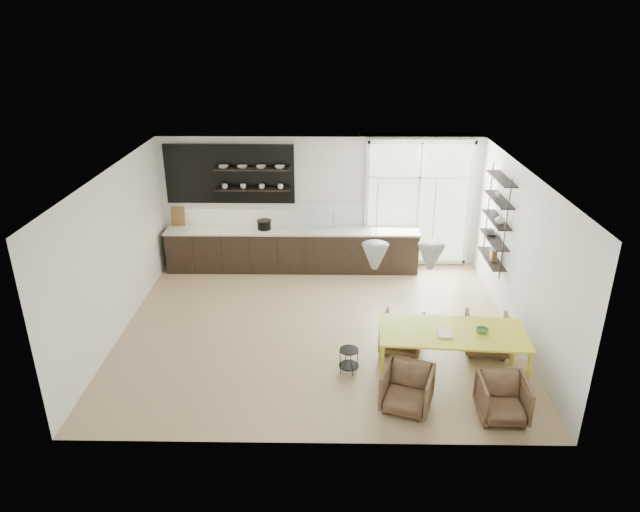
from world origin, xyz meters
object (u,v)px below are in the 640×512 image
Objects in this scene: wire_stool at (349,357)px; armchair_front_left at (407,389)px; armchair_front_right at (503,399)px; dining_table at (452,335)px; armchair_back_right at (486,334)px; armchair_back_left at (402,333)px.

armchair_front_left is at bearing -47.67° from wire_stool.
wire_stool is at bearing 154.18° from armchair_front_right.
dining_table reaches higher than armchair_back_right.
armchair_back_right is (0.76, 0.77, -0.44)m from dining_table.
dining_table reaches higher than armchair_front_left.
armchair_front_left is at bearing 53.70° from armchair_back_right.
armchair_back_left is 1.14m from wire_stool.
armchair_front_left is 1.04× the size of armchair_front_right.
dining_table is 1.20m from armchair_front_right.
armchair_front_right is 1.66× the size of wire_stool.
armchair_front_left is (-0.11, -1.57, 0.01)m from armchair_back_left.
armchair_front_left is 1.32m from armchair_front_right.
dining_table is 3.23× the size of armchair_back_right.
armchair_back_right is 1.76m from armchair_front_right.
armchair_front_left is at bearing 102.44° from armchair_back_left.
armchair_front_left is at bearing 172.79° from armchair_front_right.
armchair_front_right is at bearing 91.25° from armchair_back_right.
armchair_front_right reaches higher than wire_stool.
armchair_back_left is 2.13m from armchair_front_right.
dining_table is 1.65m from wire_stool.
armchair_back_left is at bearing 133.98° from dining_table.
armchair_back_left is at bearing 7.57° from armchair_back_right.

